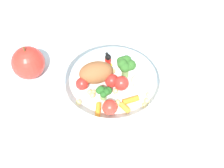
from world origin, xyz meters
TOP-DOWN VIEW (x-y plane):
  - ground_plane at (0.00, 0.00)m, footprint 2.40×2.40m
  - food_container at (-0.01, -0.01)m, footprint 0.21×0.21m
  - loose_apple at (0.12, -0.14)m, footprint 0.07×0.07m
  - folded_napkin at (-0.20, 0.07)m, footprint 0.18×0.18m

SIDE VIEW (x-z plane):
  - ground_plane at x=0.00m, z-range 0.00..0.00m
  - folded_napkin at x=-0.20m, z-range 0.00..0.01m
  - food_container at x=-0.01m, z-range 0.00..0.06m
  - loose_apple at x=0.12m, z-range -0.01..0.08m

